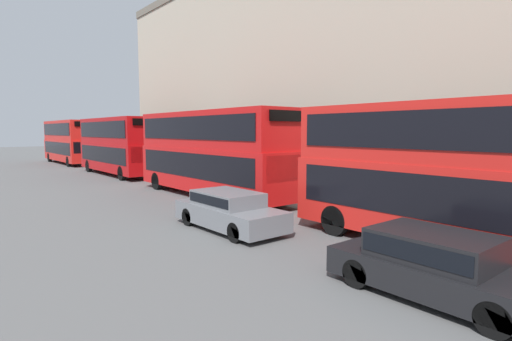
{
  "coord_description": "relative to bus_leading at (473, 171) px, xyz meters",
  "views": [
    {
      "loc": [
        -9.73,
        2.09,
        3.45
      ],
      "look_at": [
        0.48,
        14.57,
        1.83
      ],
      "focal_mm": 28.0,
      "sensor_mm": 36.0,
      "label": 1
    }
  ],
  "objects": [
    {
      "name": "bus_leading",
      "position": [
        0.0,
        0.0,
        0.0
      ],
      "size": [
        2.59,
        10.71,
        4.25
      ],
      "color": "red",
      "rests_on": "ground"
    },
    {
      "name": "bus_second_in_queue",
      "position": [
        0.0,
        12.97,
        0.09
      ],
      "size": [
        2.59,
        11.35,
        4.42
      ],
      "color": "red",
      "rests_on": "ground"
    },
    {
      "name": "bus_third_in_queue",
      "position": [
        0.0,
        26.27,
        0.08
      ],
      "size": [
        2.59,
        10.61,
        4.41
      ],
      "color": "#B20C0F",
      "rests_on": "ground"
    },
    {
      "name": "bus_trailing",
      "position": [
        -0.0,
        40.07,
        0.1
      ],
      "size": [
        2.59,
        11.04,
        4.46
      ],
      "color": "red",
      "rests_on": "ground"
    },
    {
      "name": "car_dark_sedan",
      "position": [
        -3.4,
        -0.75,
        -1.63
      ],
      "size": [
        1.86,
        4.33,
        1.36
      ],
      "color": "black",
      "rests_on": "ground"
    },
    {
      "name": "car_hatchback",
      "position": [
        -3.4,
        6.61,
        -1.64
      ],
      "size": [
        1.81,
        4.51,
        1.33
      ],
      "color": "slate",
      "rests_on": "ground"
    },
    {
      "name": "pedestrian",
      "position": [
        2.1,
        31.66,
        -1.61
      ],
      "size": [
        0.36,
        0.36,
        1.61
      ],
      "color": "maroon",
      "rests_on": "ground"
    }
  ]
}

